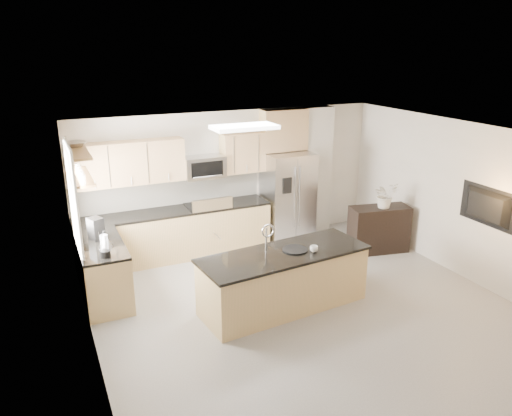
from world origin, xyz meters
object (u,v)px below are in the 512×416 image
kettle (105,240)px  bowl (74,144)px  platter (295,250)px  television (484,207)px  microwave (204,167)px  island (284,280)px  coffee_maker (96,229)px  cup (314,249)px  credenza (379,229)px  range (208,228)px  refrigerator (287,197)px  blender (105,248)px  flower_vase (386,189)px

kettle → bowl: bearing=111.4°
platter → television: (2.99, -0.67, 0.46)m
television → bowl: bearing=67.1°
platter → microwave: bearing=101.4°
island → coffee_maker: (-2.43, 1.58, 0.64)m
cup → kettle: bearing=154.1°
cup → television: television is taller
platter → television: television is taller
microwave → credenza: 3.50m
island → coffee_maker: bearing=141.4°
cup → bowl: size_ratio=0.29×
island → platter: size_ratio=7.03×
credenza → bowl: bearing=-176.0°
cup → credenza: bearing=30.5°
range → cup: range is taller
range → coffee_maker: coffee_maker is taller
microwave → television: 4.79m
range → refrigerator: size_ratio=0.64×
blender → kettle: size_ratio=1.30×
microwave → television: (3.51, -3.24, -0.28)m
refrigerator → cup: (-0.91, -2.56, 0.04)m
kettle → bowl: (-0.23, 0.58, 1.36)m
refrigerator → cup: bearing=-109.6°
coffee_maker → range: bearing=22.8°
blender → bowl: (-0.18, 0.94, 1.32)m
credenza → microwave: bearing=165.0°
island → kettle: 2.71m
kettle → credenza: bearing=-0.5°
coffee_maker → flower_vase: size_ratio=0.47×
island → refrigerator: bearing=55.5°
range → kettle: kettle is taller
blender → refrigerator: bearing=23.0°
range → kettle: size_ratio=4.49×
refrigerator → platter: refrigerator is taller
range → coffee_maker: size_ratio=3.31×
credenza → platter: 2.73m
platter → flower_vase: (2.48, 1.09, 0.36)m
island → bowl: 3.69m
credenza → platter: bearing=-144.2°
microwave → cup: size_ratio=6.39×
kettle → flower_vase: 5.03m
blender → coffee_maker: 0.75m
range → platter: (0.52, -2.45, 0.42)m
credenza → range: bearing=167.0°
range → bowl: 3.03m
flower_vase → island: bearing=-157.5°
blender → kettle: (0.05, 0.37, -0.03)m
microwave → flower_vase: microwave is taller
cup → kettle: (-2.77, 1.34, 0.10)m
platter → range: bearing=102.0°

